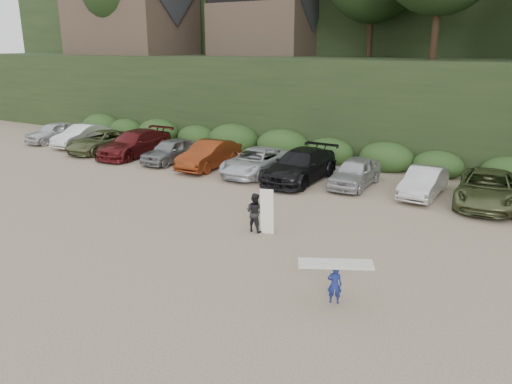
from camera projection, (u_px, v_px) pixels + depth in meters
The scene contains 4 objects.
ground at pixel (225, 252), 17.22m from camera, with size 120.00×120.00×0.00m, color tan.
parked_cars at pixel (277, 163), 26.82m from camera, with size 39.83×6.15×1.63m.
child_surfer at pixel (335, 275), 13.58m from camera, with size 2.05×1.42×1.21m.
adult_surfer at pixel (256, 212), 18.87m from camera, with size 1.22×0.62×1.78m.
Camera 1 is at (9.03, -13.15, 6.87)m, focal length 35.00 mm.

